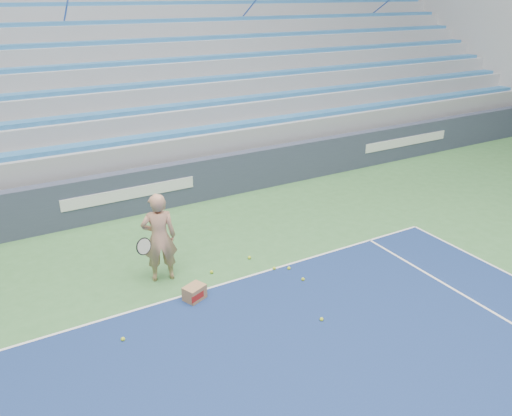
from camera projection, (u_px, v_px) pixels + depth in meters
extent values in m
cube|color=white|center=(196.00, 292.00, 9.02)|extent=(10.97, 0.05, 0.00)
cube|color=#353C51|center=(129.00, 193.00, 11.99)|extent=(30.00, 0.30, 1.10)
cube|color=white|center=(130.00, 193.00, 11.84)|extent=(3.20, 0.02, 0.28)
cube|color=white|center=(407.00, 141.00, 15.94)|extent=(3.40, 0.02, 0.28)
cube|color=#94969C|center=(86.00, 146.00, 15.61)|extent=(30.00, 8.50, 1.10)
cube|color=#94969C|center=(83.00, 121.00, 15.29)|extent=(30.00, 8.50, 0.50)
cube|color=#3172B3|center=(116.00, 142.00, 12.09)|extent=(29.60, 0.42, 0.11)
cube|color=#94969C|center=(77.00, 102.00, 15.43)|extent=(30.00, 7.65, 0.50)
cube|color=#3172B3|center=(105.00, 115.00, 12.56)|extent=(29.60, 0.42, 0.11)
cube|color=#94969C|center=(72.00, 84.00, 15.57)|extent=(30.00, 6.80, 0.50)
cube|color=#3172B3|center=(94.00, 89.00, 13.04)|extent=(29.60, 0.42, 0.11)
cube|color=#94969C|center=(67.00, 66.00, 15.71)|extent=(30.00, 5.95, 0.50)
cube|color=#3172B3|center=(84.00, 66.00, 13.52)|extent=(29.60, 0.42, 0.11)
cube|color=#94969C|center=(62.00, 48.00, 15.85)|extent=(30.00, 5.10, 0.50)
cube|color=#3172B3|center=(75.00, 44.00, 13.99)|extent=(29.60, 0.42, 0.11)
cube|color=#94969C|center=(57.00, 31.00, 15.99)|extent=(30.00, 4.25, 0.50)
cube|color=#3172B3|center=(66.00, 23.00, 14.47)|extent=(29.60, 0.42, 0.11)
cube|color=#94969C|center=(52.00, 13.00, 16.12)|extent=(30.00, 3.40, 0.50)
cube|color=#3172B3|center=(58.00, 4.00, 14.95)|extent=(29.60, 0.42, 0.11)
cube|color=#94969C|center=(437.00, 41.00, 21.51)|extent=(0.30, 8.80, 6.10)
cube|color=#94969C|center=(46.00, 32.00, 18.00)|extent=(31.00, 0.40, 7.30)
cylinder|color=#3259B0|center=(67.00, 7.00, 14.00)|extent=(0.05, 8.53, 5.04)
cylinder|color=#3259B0|center=(252.00, 5.00, 16.73)|extent=(0.05, 8.53, 5.04)
cylinder|color=#3259B0|center=(386.00, 3.00, 19.46)|extent=(0.05, 8.53, 5.04)
imported|color=tan|center=(159.00, 238.00, 9.12)|extent=(0.71, 0.55, 1.73)
cylinder|color=black|center=(145.00, 244.00, 8.73)|extent=(0.12, 0.27, 0.08)
cylinder|color=beige|center=(144.00, 246.00, 8.42)|extent=(0.29, 0.16, 0.28)
torus|color=black|center=(144.00, 246.00, 8.42)|extent=(0.31, 0.18, 0.30)
cube|color=#9F744C|center=(195.00, 293.00, 8.77)|extent=(0.44, 0.39, 0.27)
cube|color=#B21E19|center=(198.00, 297.00, 8.66)|extent=(0.27, 0.12, 0.12)
sphere|color=#BDD72B|center=(274.00, 268.00, 9.74)|extent=(0.07, 0.07, 0.07)
sphere|color=#BDD72B|center=(249.00, 257.00, 10.14)|extent=(0.07, 0.07, 0.07)
sphere|color=#BDD72B|center=(303.00, 279.00, 9.38)|extent=(0.07, 0.07, 0.07)
sphere|color=#BDD72B|center=(123.00, 339.00, 7.76)|extent=(0.07, 0.07, 0.07)
sphere|color=#BDD72B|center=(322.00, 319.00, 8.23)|extent=(0.07, 0.07, 0.07)
sphere|color=#BDD72B|center=(212.00, 272.00, 9.62)|extent=(0.07, 0.07, 0.07)
sphere|color=#BDD72B|center=(289.00, 268.00, 9.75)|extent=(0.07, 0.07, 0.07)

